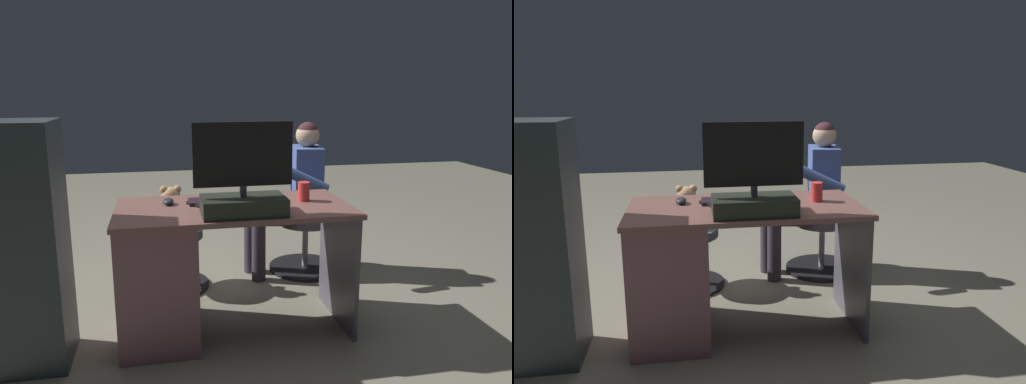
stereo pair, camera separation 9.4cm
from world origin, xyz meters
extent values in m
plane|color=slate|center=(0.00, 0.00, 0.00)|extent=(10.00, 10.00, 0.00)
cube|color=brown|center=(0.00, 0.37, 0.71)|extent=(1.28, 0.65, 0.03)
cube|color=#7B5057|center=(0.42, 0.37, 0.35)|extent=(0.41, 0.59, 0.70)
cube|color=#48464F|center=(-0.62, 0.37, 0.35)|extent=(0.02, 0.58, 0.70)
cube|color=black|center=(-0.02, 0.54, 0.77)|extent=(0.43, 0.24, 0.09)
cylinder|color=#333338|center=(-0.02, 0.54, 0.84)|extent=(0.04, 0.04, 0.06)
cube|color=black|center=(-0.02, 0.54, 1.03)|extent=(0.50, 0.02, 0.32)
cube|color=#19598C|center=(-0.02, 0.53, 1.03)|extent=(0.46, 0.00, 0.29)
cube|color=black|center=(0.03, 0.27, 0.73)|extent=(0.42, 0.14, 0.02)
ellipsoid|color=#202428|center=(0.35, 0.26, 0.74)|extent=(0.06, 0.10, 0.04)
cylinder|color=red|center=(-0.41, 0.32, 0.78)|extent=(0.07, 0.07, 0.11)
cube|color=black|center=(0.19, 0.33, 0.73)|extent=(0.12, 0.15, 0.02)
cylinder|color=black|center=(0.33, -0.28, 0.01)|extent=(0.49, 0.49, 0.03)
cylinder|color=gray|center=(0.33, -0.28, 0.19)|extent=(0.04, 0.04, 0.34)
cylinder|color=#404A4B|center=(0.33, -0.28, 0.39)|extent=(0.41, 0.41, 0.06)
ellipsoid|color=tan|center=(0.33, -0.28, 0.51)|extent=(0.17, 0.14, 0.17)
sphere|color=tan|center=(0.33, -0.28, 0.65)|extent=(0.13, 0.13, 0.13)
sphere|color=beige|center=(0.33, -0.34, 0.64)|extent=(0.05, 0.05, 0.05)
sphere|color=tan|center=(0.28, -0.28, 0.69)|extent=(0.05, 0.05, 0.05)
sphere|color=tan|center=(0.37, -0.28, 0.69)|extent=(0.05, 0.05, 0.05)
cylinder|color=tan|center=(0.24, -0.31, 0.54)|extent=(0.05, 0.13, 0.09)
cylinder|color=tan|center=(0.41, -0.31, 0.54)|extent=(0.05, 0.13, 0.09)
cylinder|color=tan|center=(0.28, -0.38, 0.45)|extent=(0.06, 0.10, 0.06)
cylinder|color=tan|center=(0.37, -0.38, 0.45)|extent=(0.06, 0.10, 0.06)
cylinder|color=black|center=(-0.66, -0.43, 0.01)|extent=(0.54, 0.54, 0.03)
cylinder|color=gray|center=(-0.66, -0.43, 0.19)|extent=(0.04, 0.04, 0.34)
cylinder|color=#49414B|center=(-0.66, -0.43, 0.39)|extent=(0.42, 0.42, 0.06)
cube|color=#415592|center=(-0.66, -0.43, 0.68)|extent=(0.24, 0.35, 0.52)
sphere|color=tan|center=(-0.66, -0.43, 1.02)|extent=(0.17, 0.17, 0.17)
sphere|color=#3B2025|center=(-0.66, -0.43, 1.04)|extent=(0.16, 0.16, 0.16)
cylinder|color=#415592|center=(-0.55, -0.21, 0.76)|extent=(0.41, 0.13, 0.24)
cylinder|color=#415592|center=(-0.49, -0.60, 0.76)|extent=(0.41, 0.13, 0.24)
cylinder|color=#352B37|center=(-0.47, -0.31, 0.44)|extent=(0.42, 0.17, 0.11)
cylinder|color=#352B37|center=(-0.27, -0.28, 0.21)|extent=(0.10, 0.10, 0.42)
cylinder|color=#352B37|center=(-0.45, -0.49, 0.44)|extent=(0.42, 0.17, 0.11)
cylinder|color=#352B37|center=(-0.25, -0.46, 0.21)|extent=(0.10, 0.10, 0.42)
cube|color=#273032|center=(1.08, 0.51, 0.61)|extent=(0.44, 0.36, 1.21)
camera|label=1|loc=(0.38, 2.88, 1.37)|focal=33.66mm
camera|label=2|loc=(0.29, 2.90, 1.37)|focal=33.66mm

